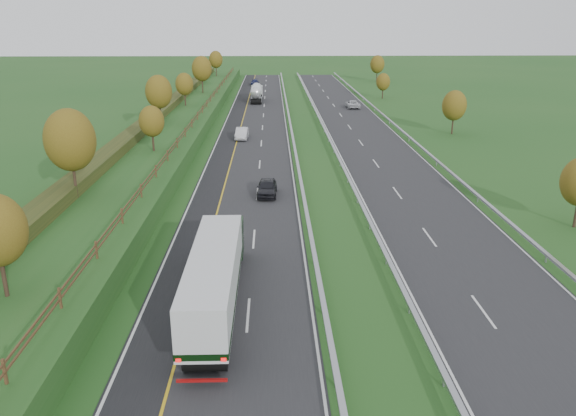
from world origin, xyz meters
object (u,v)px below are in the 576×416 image
(car_dark_near, at_px, (267,187))
(car_oncoming, at_px, (353,104))
(car_small_far, at_px, (255,82))
(road_tanker, at_px, (256,92))
(box_lorry, at_px, (216,274))
(car_silver_mid, at_px, (242,133))

(car_dark_near, xyz_separation_m, car_oncoming, (16.35, 56.87, -0.06))
(car_small_far, bearing_deg, road_tanker, -85.86)
(box_lorry, height_order, car_silver_mid, box_lorry)
(box_lorry, xyz_separation_m, car_small_far, (-0.97, 120.31, -1.60))
(box_lorry, distance_m, car_dark_near, 23.02)
(box_lorry, height_order, road_tanker, box_lorry)
(box_lorry, bearing_deg, car_oncoming, 76.45)
(car_silver_mid, bearing_deg, car_small_far, 92.34)
(road_tanker, xyz_separation_m, car_dark_near, (2.65, -67.13, -1.03))
(car_dark_near, bearing_deg, road_tanker, 94.78)
(road_tanker, height_order, car_dark_near, road_tanker)
(car_small_far, relative_size, car_oncoming, 0.90)
(car_silver_mid, height_order, car_oncoming, car_silver_mid)
(car_dark_near, relative_size, car_silver_mid, 0.97)
(box_lorry, height_order, car_dark_near, box_lorry)
(car_small_far, bearing_deg, box_lorry, -87.61)
(car_silver_mid, bearing_deg, box_lorry, -86.57)
(box_lorry, height_order, car_oncoming, box_lorry)
(car_dark_near, distance_m, car_small_far, 97.59)
(road_tanker, relative_size, car_dark_near, 2.40)
(box_lorry, distance_m, car_small_far, 120.32)
(road_tanker, relative_size, car_oncoming, 2.12)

